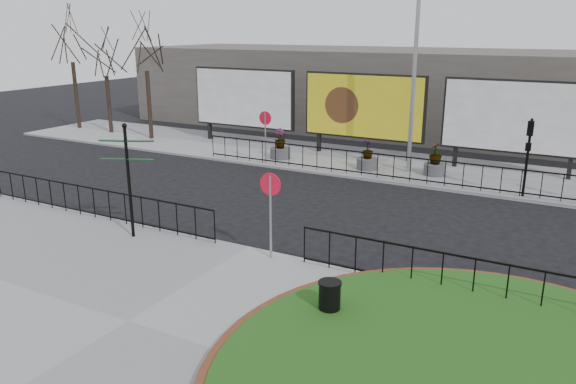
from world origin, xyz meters
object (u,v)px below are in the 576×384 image
Objects in this scene: billboard_mid at (363,107)px; fingerpost_sign at (128,170)px; planter_b at (367,160)px; planter_a at (280,148)px; lamp_post at (415,65)px; litter_bin at (330,299)px; planter_c at (435,163)px.

fingerpost_sign is (-2.11, -13.97, -0.34)m from billboard_mid.
fingerpost_sign is 2.62× the size of planter_b.
lamp_post is at bearing 4.05° from planter_a.
fingerpost_sign is at bearing 167.12° from litter_bin.
fingerpost_sign is 11.73m from planter_a.
billboard_mid is 16.69m from litter_bin.
planter_b is at bearing 107.35° from litter_bin.
planter_b is (4.56, -0.02, -0.07)m from planter_a.
planter_c is (4.18, -1.98, -1.95)m from billboard_mid.
fingerpost_sign is at bearing -83.89° from planter_a.
planter_b is (3.32, 11.53, -1.69)m from fingerpost_sign.
lamp_post is 4.34m from planter_c.
lamp_post is at bearing -33.25° from billboard_mid.
planter_b is (1.22, -2.44, -2.03)m from billboard_mid.
fingerpost_sign is at bearing -113.09° from lamp_post.
litter_bin is 13.87m from planter_b.
litter_bin is at bearing -71.15° from billboard_mid.
lamp_post reaches higher than planter_c.
billboard_mid is 0.67× the size of lamp_post.
lamp_post is 10.62× the size of litter_bin.
planter_c is at bearing -0.62° from lamp_post.
fingerpost_sign is 7.84m from litter_bin.
lamp_post is at bearing 179.38° from planter_c.
planter_c is (1.17, -0.01, -4.18)m from lamp_post.
litter_bin is (5.35, -15.68, -2.04)m from billboard_mid.
planter_a is (-8.70, 13.25, 0.08)m from litter_bin.
billboard_mid is 4.58× the size of planter_b.
planter_b is 3.00m from planter_c.
planter_a reaches higher than planter_b.
litter_bin is 0.64× the size of planter_b.
lamp_post is 7.62m from planter_a.
fingerpost_sign reaches higher than planter_c.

